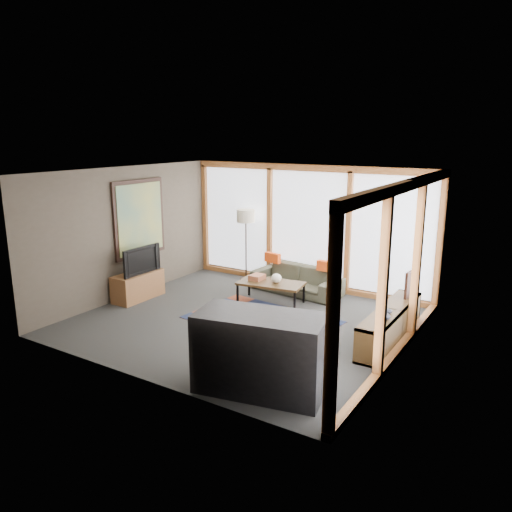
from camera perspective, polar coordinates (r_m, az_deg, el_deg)
The scene contains 17 objects.
ground at distance 8.85m, azimuth -1.38°, elevation -7.46°, with size 5.50×5.50×0.00m, color #2A2A28.
room_envelope at distance 8.63m, azimuth 3.36°, elevation 2.64°, with size 5.52×5.02×2.62m.
rug at distance 8.91m, azimuth 0.71°, elevation -7.27°, with size 2.51×1.62×0.01m, color brown.
sofa at distance 10.35m, azimuth 4.65°, elevation -2.70°, with size 1.89×0.74×0.55m, color #333324.
pillow_left at distance 10.56m, azimuth 1.91°, elevation -0.19°, with size 0.37×0.11×0.20m, color #DB4511.
pillow_right at distance 9.99m, azimuth 8.02°, elevation -1.15°, with size 0.37×0.11×0.20m, color #DB4511.
floor_lamp at distance 11.10m, azimuth -1.15°, elevation 1.26°, with size 0.40×0.40×1.59m, color black, non-canonical shape.
coffee_table at distance 9.71m, azimuth 1.70°, elevation -4.21°, with size 1.25×0.62×0.42m, color black, non-canonical shape.
book_stack at distance 9.80m, azimuth 0.12°, elevation -2.44°, with size 0.24×0.30×0.10m, color #985133.
vase at distance 9.61m, azimuth 2.34°, elevation -2.55°, with size 0.21×0.21×0.18m, color beige.
bookshelf at distance 8.23m, azimuth 15.08°, elevation -7.61°, with size 0.39×2.16×0.54m, color black, non-canonical shape.
bowl_a at distance 7.66m, azimuth 14.43°, elevation -6.67°, with size 0.19×0.19×0.10m, color black.
bowl_b at distance 7.92m, azimuth 14.80°, elevation -6.10°, with size 0.14×0.14×0.07m, color black.
shelf_picture at distance 8.72m, azimuth 17.16°, elevation -3.08°, with size 0.04×0.35×0.45m, color black.
tv_console at distance 10.20m, azimuth -13.33°, elevation -3.33°, with size 0.44×1.07×0.53m, color brown.
television at distance 10.04m, azimuth -13.27°, elevation -0.42°, with size 0.94×0.12×0.54m, color black.
bar_counter at distance 6.42m, azimuth 0.51°, elevation -11.03°, with size 1.63×0.76×1.03m, color black.
Camera 1 is at (4.54, -6.88, 3.22)m, focal length 35.00 mm.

